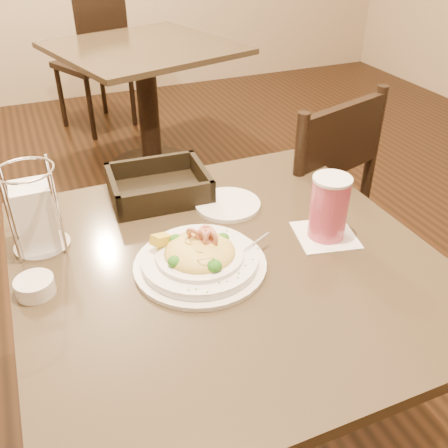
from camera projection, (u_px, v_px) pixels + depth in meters
name	position (u px, v px, depth m)	size (l,w,h in m)	color
main_table	(227.00, 335.00, 1.23)	(0.90, 0.90, 0.74)	black
background_table	(146.00, 88.00, 2.85)	(1.11, 1.11, 0.74)	black
dining_chair_near	(301.00, 208.00, 1.76)	(0.53, 0.53, 0.93)	black
dining_chair_far	(96.00, 59.00, 3.41)	(0.56, 0.56, 0.93)	black
pasta_bowl	(200.00, 257.00, 1.06)	(0.31, 0.29, 0.09)	white
drink_glass	(329.00, 208.00, 1.13)	(0.16, 0.16, 0.15)	white
bread_basket	(159.00, 188.00, 1.32)	(0.26, 0.22, 0.07)	black
napkin_caddy	(35.00, 214.00, 1.09)	(0.13, 0.13, 0.20)	silver
side_plate	(228.00, 204.00, 1.29)	(0.17, 0.17, 0.01)	white
butter_ramekin	(35.00, 286.00, 1.00)	(0.08, 0.08, 0.03)	white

